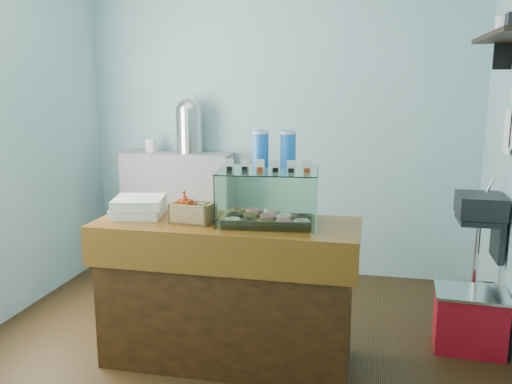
% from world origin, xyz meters
% --- Properties ---
extents(ground, '(3.50, 3.50, 0.00)m').
position_xyz_m(ground, '(0.00, 0.00, 0.00)').
color(ground, black).
rests_on(ground, ground).
extents(room_shell, '(3.54, 3.04, 2.82)m').
position_xyz_m(room_shell, '(0.03, 0.01, 1.71)').
color(room_shell, '#82B6BD').
rests_on(room_shell, ground).
extents(counter, '(1.60, 0.60, 0.90)m').
position_xyz_m(counter, '(0.00, -0.25, 0.46)').
color(counter, '#47260D').
rests_on(counter, ground).
extents(back_shelf, '(1.00, 0.32, 1.10)m').
position_xyz_m(back_shelf, '(-0.90, 1.32, 0.55)').
color(back_shelf, gray).
rests_on(back_shelf, ground).
extents(display_case, '(0.62, 0.48, 0.54)m').
position_xyz_m(display_case, '(0.25, -0.19, 1.08)').
color(display_case, black).
rests_on(display_case, counter).
extents(condiment_crate, '(0.27, 0.18, 0.19)m').
position_xyz_m(condiment_crate, '(-0.21, -0.31, 0.97)').
color(condiment_crate, tan).
rests_on(condiment_crate, counter).
extents(pastry_boxes, '(0.37, 0.36, 0.12)m').
position_xyz_m(pastry_boxes, '(-0.58, -0.23, 0.96)').
color(pastry_boxes, white).
rests_on(pastry_boxes, counter).
extents(coffee_urn, '(0.27, 0.27, 0.49)m').
position_xyz_m(coffee_urn, '(-0.78, 1.34, 1.36)').
color(coffee_urn, silver).
rests_on(coffee_urn, back_shelf).
extents(red_cooler, '(0.47, 0.37, 0.40)m').
position_xyz_m(red_cooler, '(1.51, 0.22, 0.20)').
color(red_cooler, red).
rests_on(red_cooler, ground).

